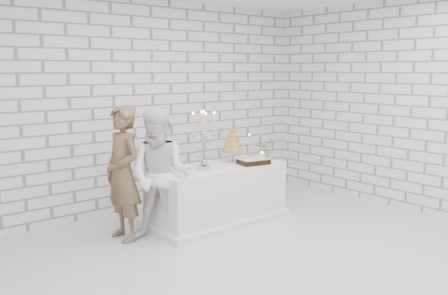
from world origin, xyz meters
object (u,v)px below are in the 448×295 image
groom (123,174)px  candelabra (204,140)px  cake_table (217,194)px  bride (161,176)px  croquembouche (233,144)px

groom → candelabra: size_ratio=2.12×
cake_table → bride: bride is taller
bride → croquembouche: (1.33, 0.27, 0.21)m
cake_table → croquembouche: size_ratio=3.69×
groom → croquembouche: 1.65m
croquembouche → bride: bearing=-168.7°
cake_table → croquembouche: croquembouche is taller
bride → croquembouche: 1.37m
groom → bride: groom is taller
groom → croquembouche: bearing=86.1°
candelabra → croquembouche: size_ratio=1.55×
bride → candelabra: 0.82m
cake_table → groom: 1.37m
groom → croquembouche: (1.64, -0.07, 0.19)m
cake_table → bride: bearing=-170.1°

